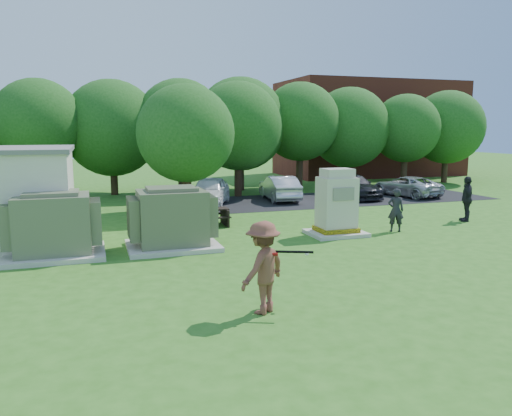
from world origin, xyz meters
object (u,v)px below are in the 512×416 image
object	(u,v)px
person_walking_right	(467,199)
person_by_generator	(396,210)
car_white	(210,191)
transformer_left	(54,226)
generator_cabinet	(336,206)
picnic_table	(207,215)
batter	(263,267)
car_silver_b	(407,186)
car_silver_a	(279,188)
car_dark	(352,186)
transformer_right	(172,220)

from	to	relation	value
person_walking_right	person_by_generator	bearing A→B (deg)	-49.70
person_by_generator	car_white	distance (m)	10.59
transformer_left	generator_cabinet	world-z (taller)	generator_cabinet
transformer_left	person_by_generator	bearing A→B (deg)	-0.06
picnic_table	person_by_generator	bearing A→B (deg)	-26.79
batter	person_walking_right	distance (m)	14.21
person_by_generator	car_silver_b	world-z (taller)	person_by_generator
person_walking_right	car_silver_a	bearing A→B (deg)	-120.85
person_by_generator	car_silver_b	xyz separation A→B (m)	(6.66, 8.81, -0.25)
car_dark	picnic_table	bearing A→B (deg)	-149.28
person_walking_right	car_silver_a	world-z (taller)	person_walking_right
transformer_left	car_silver_a	distance (m)	14.77
generator_cabinet	car_silver_a	distance (m)	9.55
generator_cabinet	person_by_generator	distance (m)	2.51
transformer_right	car_white	bearing A→B (deg)	69.64
car_silver_a	person_by_generator	bearing A→B (deg)	102.72
batter	person_by_generator	bearing A→B (deg)	-173.90
transformer_right	car_white	size ratio (longest dim) A/B	0.69
generator_cabinet	person_walking_right	size ratio (longest dim) A/B	1.28
transformer_right	car_white	xyz separation A→B (m)	(3.40, 9.15, -0.23)
transformer_left	car_silver_b	world-z (taller)	transformer_left
transformer_left	person_walking_right	distance (m)	16.65
generator_cabinet	car_white	distance (m)	9.44
picnic_table	person_walking_right	xyz separation A→B (m)	(10.95, -2.41, 0.52)
car_white	car_dark	xyz separation A→B (m)	(8.55, 0.07, -0.07)
person_by_generator	car_silver_a	xyz separation A→B (m)	(-1.17, 9.61, -0.16)
person_by_generator	car_dark	world-z (taller)	person_by_generator
transformer_left	batter	world-z (taller)	transformer_left
transformer_right	batter	distance (m)	6.71
generator_cabinet	picnic_table	xyz separation A→B (m)	(-4.24, 3.24, -0.65)
car_white	car_silver_a	world-z (taller)	car_white
person_by_generator	person_walking_right	size ratio (longest dim) A/B	0.87
person_by_generator	person_walking_right	xyz separation A→B (m)	(4.22, 0.99, 0.13)
generator_cabinet	car_dark	size ratio (longest dim) A/B	0.54
picnic_table	transformer_right	bearing A→B (deg)	-120.20
batter	car_silver_b	distance (m)	21.14
batter	person_by_generator	size ratio (longest dim) A/B	1.19
transformer_left	transformer_right	distance (m)	3.70
car_dark	batter	bearing A→B (deg)	-124.39
car_silver_a	car_dark	world-z (taller)	car_silver_a
person_by_generator	car_dark	bearing A→B (deg)	-87.05
generator_cabinet	car_silver_a	world-z (taller)	generator_cabinet
transformer_left	person_walking_right	size ratio (longest dim) A/B	1.53
car_white	picnic_table	bearing A→B (deg)	-80.73
transformer_left	person_by_generator	xyz separation A→B (m)	(12.40, -0.01, -0.12)
transformer_right	car_dark	bearing A→B (deg)	37.68
transformer_right	generator_cabinet	size ratio (longest dim) A/B	1.19
generator_cabinet	car_silver_b	world-z (taller)	generator_cabinet
person_by_generator	car_silver_a	size ratio (longest dim) A/B	0.40
transformer_left	person_by_generator	distance (m)	12.40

